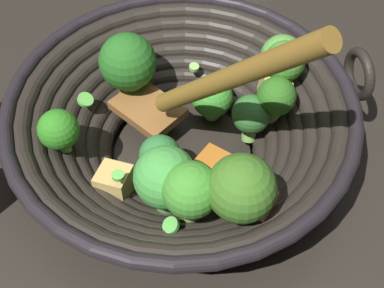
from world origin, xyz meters
TOP-DOWN VIEW (x-y plane):
  - ground_plane at (0.00, 0.00)m, footprint 4.00×4.00m
  - wok at (0.00, -0.00)m, footprint 0.38×0.34m

SIDE VIEW (x-z plane):
  - ground_plane at x=0.00m, z-range 0.00..0.00m
  - wok at x=0.00m, z-range -0.06..0.18m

